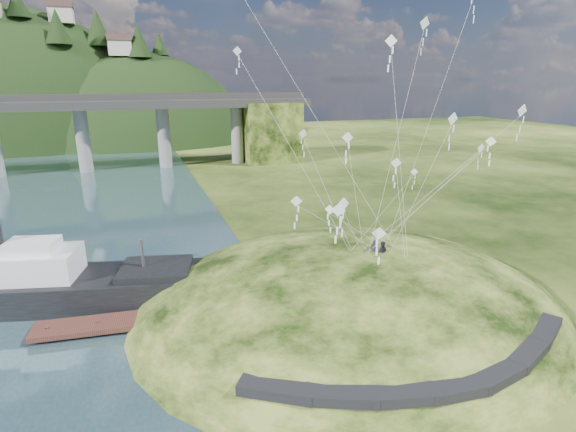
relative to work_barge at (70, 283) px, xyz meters
name	(u,v)px	position (x,y,z in m)	size (l,w,h in m)	color
ground	(263,338)	(13.42, -10.25, -1.81)	(320.00, 320.00, 0.00)	black
grass_hill	(350,323)	(21.42, -8.25, -3.31)	(36.00, 32.00, 13.00)	black
footpath	(439,371)	(20.89, -19.99, 0.27)	(22.29, 5.84, 0.83)	black
bridge	(23,124)	(-13.03, 59.82, 7.89)	(160.00, 11.00, 15.00)	#2D2B2B
far_ridge	(3,170)	(-30.16, 111.92, -9.25)	(153.00, 70.00, 94.50)	black
work_barge	(70,283)	(0.00, 0.00, 0.00)	(21.42, 10.25, 7.24)	black
wooden_dock	(146,319)	(5.62, -5.68, -1.32)	(15.90, 3.93, 1.12)	#3E1E19
kite_flyers	(379,241)	(23.18, -9.12, 4.03)	(1.47, 1.13, 1.93)	#262633
kite_swarm	(376,137)	(22.08, -9.66, 12.07)	(20.28, 16.81, 20.64)	white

